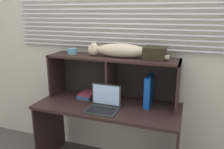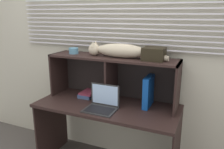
% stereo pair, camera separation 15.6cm
% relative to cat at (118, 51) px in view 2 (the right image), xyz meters
% --- Properties ---
extents(back_panel_with_blinds, '(4.40, 0.08, 2.50)m').
position_rel_cat_xyz_m(back_panel_with_blinds, '(-0.07, 0.22, -0.06)').
color(back_panel_with_blinds, '#BDB9A3').
rests_on(back_panel_with_blinds, ground).
extents(desk, '(1.47, 0.63, 0.77)m').
position_rel_cat_xyz_m(desk, '(-0.07, -0.14, -0.70)').
color(desk, black).
rests_on(desk, ground).
extents(hutch_shelf_unit, '(1.38, 0.34, 0.48)m').
position_rel_cat_xyz_m(hutch_shelf_unit, '(-0.07, 0.03, -0.22)').
color(hutch_shelf_unit, black).
rests_on(hutch_shelf_unit, desk).
extents(cat, '(0.84, 0.15, 0.15)m').
position_rel_cat_xyz_m(cat, '(0.00, 0.00, 0.00)').
color(cat, '#BEAF93').
rests_on(cat, hutch_shelf_unit).
extents(laptop, '(0.31, 0.24, 0.24)m').
position_rel_cat_xyz_m(laptop, '(-0.07, -0.25, -0.50)').
color(laptop, '#282828').
rests_on(laptop, desk).
extents(binder_upright, '(0.06, 0.25, 0.31)m').
position_rel_cat_xyz_m(binder_upright, '(0.33, 0.00, -0.39)').
color(binder_upright, '#10459D').
rests_on(binder_upright, desk).
extents(book_stack, '(0.16, 0.21, 0.06)m').
position_rel_cat_xyz_m(book_stack, '(-0.36, -0.01, -0.52)').
color(book_stack, '#3E5379').
rests_on(book_stack, desk).
extents(small_basket, '(0.10, 0.10, 0.06)m').
position_rel_cat_xyz_m(small_basket, '(-0.53, 0.00, -0.04)').
color(small_basket, teal).
rests_on(small_basket, hutch_shelf_unit).
extents(storage_box, '(0.21, 0.19, 0.12)m').
position_rel_cat_xyz_m(storage_box, '(0.37, 0.00, -0.01)').
color(storage_box, black).
rests_on(storage_box, hutch_shelf_unit).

